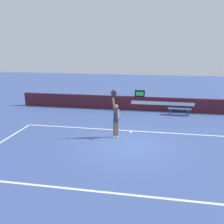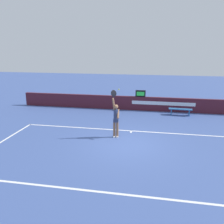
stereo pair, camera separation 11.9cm
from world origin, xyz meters
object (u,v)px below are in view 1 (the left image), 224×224
at_px(tennis_player, 116,118).
at_px(courtside_bench_near, 179,110).
at_px(tennis_ball, 119,89).
at_px(speed_display, 140,93).

distance_m(tennis_player, courtside_bench_near, 6.11).
bearing_deg(courtside_bench_near, tennis_player, -126.93).
xyz_separation_m(tennis_ball, courtside_bench_near, (3.49, 4.91, -2.17)).
relative_size(speed_display, tennis_player, 0.29).
bearing_deg(tennis_player, tennis_ball, -18.90).
xyz_separation_m(speed_display, tennis_ball, (-0.70, -5.76, 1.27)).
height_order(tennis_player, courtside_bench_near, tennis_player).
height_order(tennis_ball, courtside_bench_near, tennis_ball).
distance_m(speed_display, tennis_player, 5.77).
height_order(tennis_player, tennis_ball, tennis_ball).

